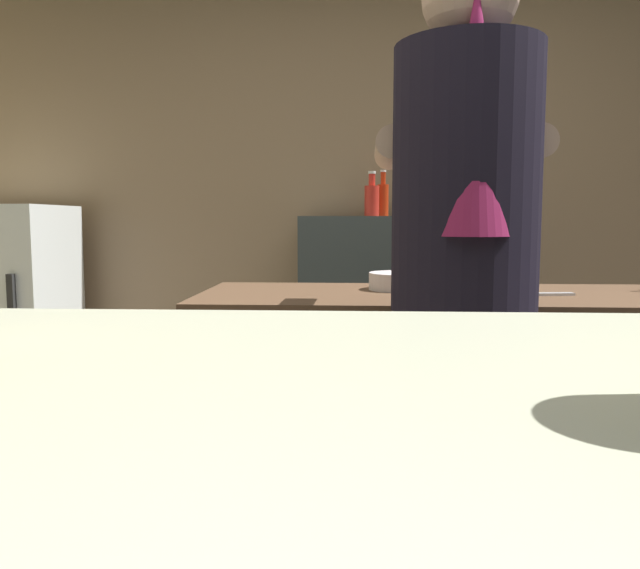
{
  "coord_description": "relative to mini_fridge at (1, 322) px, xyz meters",
  "views": [
    {
      "loc": [
        -0.23,
        -1.32,
        1.11
      ],
      "look_at": [
        -0.26,
        -0.75,
        1.05
      ],
      "focal_mm": 35.06,
      "sensor_mm": 36.0,
      "label": 1
    }
  ],
  "objects": [
    {
      "name": "bottle_olive_oil",
      "position": [
        2.12,
        0.11,
        0.62
      ],
      "size": [
        0.05,
        0.05,
        0.2
      ],
      "color": "#DAC878",
      "rests_on": "back_shelf"
    },
    {
      "name": "mixing_bowl",
      "position": [
        1.95,
        -1.05,
        0.32
      ],
      "size": [
        0.2,
        0.2,
        0.06
      ],
      "primitive_type": "cylinder",
      "color": "silver",
      "rests_on": "prep_counter"
    },
    {
      "name": "bottle_hot_sauce",
      "position": [
        1.89,
        0.14,
        0.63
      ],
      "size": [
        0.07,
        0.07,
        0.23
      ],
      "color": "red",
      "rests_on": "back_shelf"
    },
    {
      "name": "wall_back",
      "position": [
        2.03,
        0.45,
        0.75
      ],
      "size": [
        5.2,
        0.1,
        2.7
      ],
      "primitive_type": "cube",
      "color": "#96795A",
      "rests_on": "ground"
    },
    {
      "name": "bartender",
      "position": [
        2.06,
        -1.59,
        0.41
      ],
      "size": [
        0.43,
        0.51,
        1.73
      ],
      "rotation": [
        0.0,
        0.0,
        1.55
      ],
      "color": "#292739",
      "rests_on": "ground"
    },
    {
      "name": "bottle_soy",
      "position": [
        1.95,
        0.23,
        0.63
      ],
      "size": [
        0.06,
        0.06,
        0.24
      ],
      "color": "#B92C10",
      "rests_on": "back_shelf"
    },
    {
      "name": "mini_fridge",
      "position": [
        0.0,
        0.0,
        0.0
      ],
      "size": [
        0.64,
        0.58,
        1.19
      ],
      "color": "white",
      "rests_on": "ground"
    },
    {
      "name": "prep_counter",
      "position": [
        2.38,
        -1.14,
        -0.15
      ],
      "size": [
        2.1,
        0.6,
        0.89
      ],
      "primitive_type": "cube",
      "color": "#513826",
      "rests_on": "ground"
    },
    {
      "name": "back_shelf",
      "position": [
        1.91,
        0.17,
        -0.03
      ],
      "size": [
        0.77,
        0.36,
        1.14
      ],
      "primitive_type": "cube",
      "color": "#363F3F",
      "rests_on": "ground"
    },
    {
      "name": "chefs_knife",
      "position": [
        2.34,
        -1.19,
        0.3
      ],
      "size": [
        0.24,
        0.06,
        0.01
      ],
      "primitive_type": "cube",
      "rotation": [
        0.0,
        0.0,
        0.12
      ],
      "color": "silver",
      "rests_on": "prep_counter"
    }
  ]
}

